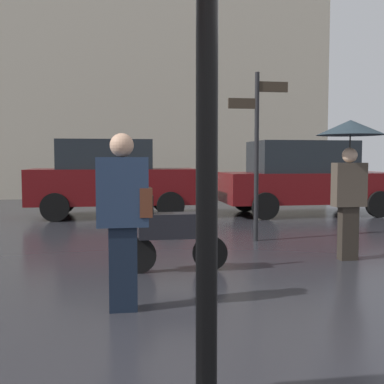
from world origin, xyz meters
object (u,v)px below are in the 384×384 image
(parked_car_left, at_px, (111,178))
(pedestrian_with_bag, at_px, (124,211))
(parked_scooter, at_px, (171,230))
(pedestrian_with_umbrella, at_px, (350,151))
(street_signpost, at_px, (257,139))
(parked_car_right, at_px, (306,177))

(parked_car_left, bearing_deg, pedestrian_with_bag, -103.49)
(parked_scooter, bearing_deg, pedestrian_with_umbrella, 0.66)
(pedestrian_with_bag, xyz_separation_m, parked_car_left, (-0.19, 7.74, 0.02))
(pedestrian_with_umbrella, relative_size, street_signpost, 0.68)
(parked_scooter, height_order, parked_car_left, parked_car_left)
(parked_car_right, xyz_separation_m, street_signpost, (-2.48, -3.73, 0.84))
(pedestrian_with_bag, bearing_deg, parked_scooter, 168.25)
(parked_car_left, bearing_deg, parked_scooter, -97.41)
(parked_scooter, relative_size, parked_car_right, 0.31)
(parked_car_right, height_order, street_signpost, street_signpost)
(pedestrian_with_bag, xyz_separation_m, street_signpost, (2.41, 3.62, 0.84))
(parked_car_left, bearing_deg, street_signpost, -72.62)
(street_signpost, bearing_deg, parked_car_right, 56.37)
(pedestrian_with_bag, height_order, parked_car_right, parked_car_right)
(pedestrian_with_umbrella, distance_m, parked_scooter, 2.85)
(pedestrian_with_umbrella, distance_m, street_signpost, 1.99)
(parked_car_right, bearing_deg, pedestrian_with_umbrella, 83.42)
(parked_car_left, distance_m, street_signpost, 4.94)
(parked_scooter, distance_m, parked_car_left, 6.30)
(street_signpost, bearing_deg, parked_scooter, -130.14)
(pedestrian_with_bag, relative_size, parked_scooter, 1.23)
(parked_scooter, xyz_separation_m, parked_car_right, (4.26, 5.84, 0.42))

